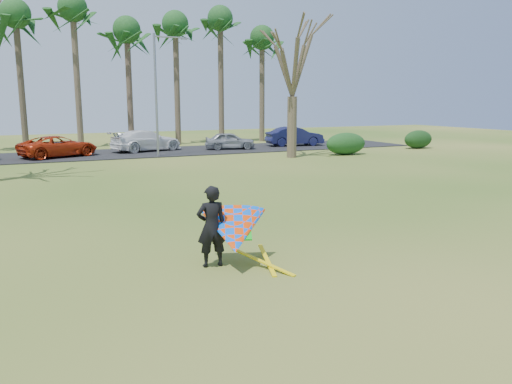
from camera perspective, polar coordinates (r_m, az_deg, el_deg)
name	(u,v)px	position (r m, az deg, el deg)	size (l,w,h in m)	color
ground	(288,246)	(13.09, 3.69, -6.18)	(100.00, 100.00, 0.00)	#215211
parking_strip	(120,154)	(36.70, -15.28, 4.26)	(46.00, 7.00, 0.06)	black
palm_4	(15,16)	(42.46, -25.81, 17.70)	(4.84, 4.84, 11.54)	#453829
palm_5	(73,10)	(42.75, -20.22, 18.94)	(4.84, 4.84, 12.24)	brown
palm_6	(127,31)	(43.12, -14.56, 17.33)	(4.84, 4.84, 10.84)	brown
palm_7	(175,26)	(44.12, -9.22, 18.25)	(4.84, 4.84, 11.54)	brown
palm_8	(220,20)	(45.47, -4.11, 18.98)	(4.84, 4.84, 12.24)	#4B3B2D
palm_9	(262,39)	(46.85, 0.70, 17.07)	(4.84, 4.84, 10.84)	#453929
bare_tree_right	(293,56)	(33.26, 4.23, 15.27)	(6.27, 6.27, 9.21)	brown
streetlight	(158,89)	(34.02, -11.11, 11.46)	(2.28, 0.18, 8.00)	gray
hedge_near	(346,144)	(35.43, 10.23, 5.46)	(3.09, 1.40, 1.54)	#163E17
hedge_far	(418,139)	(41.58, 18.05, 5.75)	(2.58, 1.21, 1.43)	black
car_2	(59,146)	(35.53, -21.63, 4.88)	(2.31, 5.01, 1.39)	#B52C0E
car_3	(146,141)	(37.80, -12.41, 5.76)	(2.15, 5.28, 1.53)	white
car_4	(230,141)	(38.42, -3.00, 5.88)	(1.53, 3.80, 1.30)	gray
car_5	(295,136)	(41.44, 4.44, 6.37)	(1.63, 4.68, 1.54)	#171946
kite_flyer	(231,230)	(11.28, -2.86, -4.37)	(2.13, 2.39, 2.03)	black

